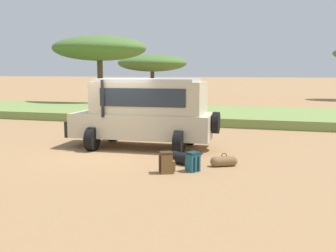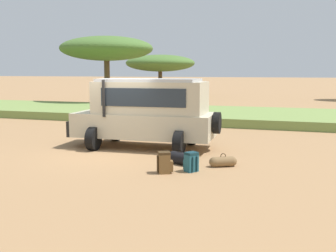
{
  "view_description": "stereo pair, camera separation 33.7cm",
  "coord_description": "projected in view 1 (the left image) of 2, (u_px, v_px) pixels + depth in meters",
  "views": [
    {
      "loc": [
        5.4,
        -11.8,
        2.71
      ],
      "look_at": [
        1.99,
        -0.14,
        1.0
      ],
      "focal_mm": 42.0,
      "sensor_mm": 36.0,
      "label": 1
    },
    {
      "loc": [
        5.72,
        -11.7,
        2.71
      ],
      "look_at": [
        1.99,
        -0.14,
        1.0
      ],
      "focal_mm": 42.0,
      "sensor_mm": 36.0,
      "label": 2
    }
  ],
  "objects": [
    {
      "name": "duffel_bag_soft_canvas",
      "position": [
        181.0,
        158.0,
        11.5
      ],
      "size": [
        0.82,
        0.57,
        0.46
      ],
      "color": "black",
      "rests_on": "ground_plane"
    },
    {
      "name": "duffel_bag_low_black_case",
      "position": [
        224.0,
        161.0,
        11.23
      ],
      "size": [
        0.75,
        0.53,
        0.39
      ],
      "color": "brown",
      "rests_on": "ground_plane"
    },
    {
      "name": "grass_bank",
      "position": [
        186.0,
        114.0,
        22.84
      ],
      "size": [
        120.0,
        7.0,
        0.44
      ],
      "color": "olive",
      "rests_on": "ground_plane"
    },
    {
      "name": "acacia_tree_far_left",
      "position": [
        100.0,
        49.0,
        29.95
      ],
      "size": [
        7.19,
        6.73,
        5.33
      ],
      "color": "brown",
      "rests_on": "ground_plane"
    },
    {
      "name": "ground_plane",
      "position": [
        112.0,
        153.0,
        13.1
      ],
      "size": [
        320.0,
        320.0,
        0.0
      ],
      "primitive_type": "plane",
      "color": "#9E754C"
    },
    {
      "name": "backpack_beside_front_wheel",
      "position": [
        167.0,
        163.0,
        10.46
      ],
      "size": [
        0.46,
        0.41,
        0.58
      ],
      "color": "brown",
      "rests_on": "ground_plane"
    },
    {
      "name": "safari_vehicle",
      "position": [
        146.0,
        111.0,
        13.83
      ],
      "size": [
        5.39,
        2.87,
        2.44
      ],
      "color": "beige",
      "rests_on": "ground_plane"
    },
    {
      "name": "acacia_tree_left_mid",
      "position": [
        152.0,
        63.0,
        41.96
      ],
      "size": [
        7.42,
        7.09,
        4.42
      ],
      "color": "brown",
      "rests_on": "ground_plane"
    },
    {
      "name": "backpack_cluster_center",
      "position": [
        193.0,
        162.0,
        10.65
      ],
      "size": [
        0.43,
        0.42,
        0.54
      ],
      "color": "#235B6B",
      "rests_on": "ground_plane"
    }
  ]
}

